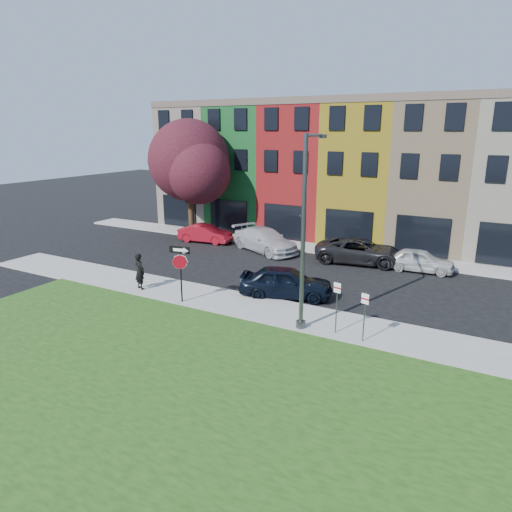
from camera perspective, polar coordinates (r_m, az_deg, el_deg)
The scene contains 16 objects.
ground at distance 19.36m, azimuth -3.78°, elevation -9.75°, with size 120.00×120.00×0.00m, color black.
sidewalk_near at distance 20.90m, azimuth 5.38°, elevation -7.63°, with size 40.00×3.00×0.12m, color gray.
sidewalk_far at distance 33.25m, azimuth 5.80°, elevation 1.18°, with size 40.00×2.40×0.12m, color gray.
grass_park at distance 12.05m, azimuth 15.55°, elevation -28.08°, with size 40.00×16.00×0.10m, color #1C4012.
rowhouse_block at distance 37.98m, azimuth 10.46°, elevation 10.35°, with size 30.00×10.12×10.00m.
stop_sign at distance 22.11m, azimuth -9.47°, elevation -0.81°, with size 1.04×0.25×2.80m.
man at distance 24.68m, azimuth -14.34°, elevation -1.86°, with size 0.81×0.65×1.93m, color black.
sedan_near at distance 23.19m, azimuth 3.75°, elevation -3.26°, with size 5.02×3.17×1.59m, color black.
parked_car_red at distance 34.70m, azimuth -6.37°, elevation 2.82°, with size 4.25×1.96×1.35m, color maroon.
parked_car_silver at distance 31.87m, azimuth 1.13°, elevation 2.01°, with size 5.97×4.32×1.61m, color #BABBC0.
parked_car_dark at distance 29.80m, azimuth 12.91°, elevation 0.61°, with size 5.97×3.42×1.57m, color black.
parked_car_white at distance 29.08m, azimuth 19.79°, elevation -0.51°, with size 4.09×1.87×1.36m, color silver.
street_lamp at distance 18.65m, azimuth 6.13°, elevation 2.75°, with size 0.49×2.58×8.01m.
parking_sign_a at distance 18.93m, azimuth 10.07°, elevation -5.49°, with size 0.32×0.11×2.30m.
parking_sign_b at distance 18.43m, azimuth 13.42°, elevation -6.63°, with size 0.32×0.12×2.10m.
tree_purple at distance 36.26m, azimuth -8.13°, elevation 11.49°, with size 7.53×6.59×8.97m.
Camera 1 is at (9.54, -14.69, 8.26)m, focal length 32.00 mm.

